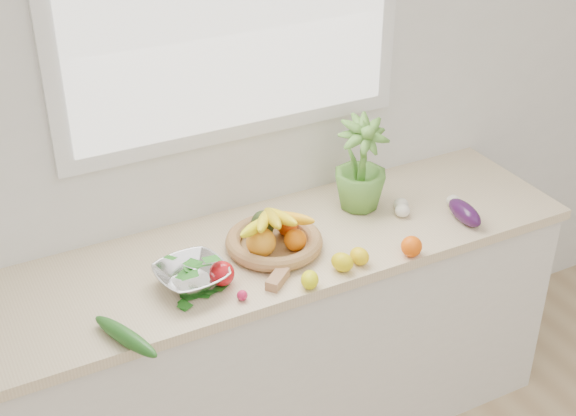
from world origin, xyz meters
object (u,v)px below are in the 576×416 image
apple (222,274)px  fruit_basket (273,237)px  potted_herb (361,164)px  colander_with_spinach (191,271)px  eggplant (465,213)px  cucumber (125,336)px

apple → fruit_basket: (0.24, 0.11, 0.01)m
potted_herb → fruit_basket: 0.45m
potted_herb → fruit_basket: bearing=-165.6°
fruit_basket → colander_with_spinach: size_ratio=1.61×
apple → eggplant: apple is taller
cucumber → colander_with_spinach: size_ratio=1.08×
potted_herb → fruit_basket: size_ratio=0.86×
eggplant → fruit_basket: (-0.71, 0.16, 0.01)m
cucumber → eggplant: bearing=3.9°
apple → potted_herb: size_ratio=0.24×
apple → cucumber: (-0.37, -0.14, -0.02)m
eggplant → cucumber: eggplant is taller
apple → potted_herb: 0.71m
potted_herb → colander_with_spinach: (-0.76, -0.19, -0.13)m
apple → colander_with_spinach: colander_with_spinach is taller
eggplant → fruit_basket: size_ratio=0.44×
potted_herb → colander_with_spinach: size_ratio=1.39×
apple → potted_herb: bearing=18.1°
apple → cucumber: 0.40m
eggplant → cucumber: bearing=-176.1°
cucumber → fruit_basket: fruit_basket is taller
colander_with_spinach → cucumber: bearing=-148.4°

